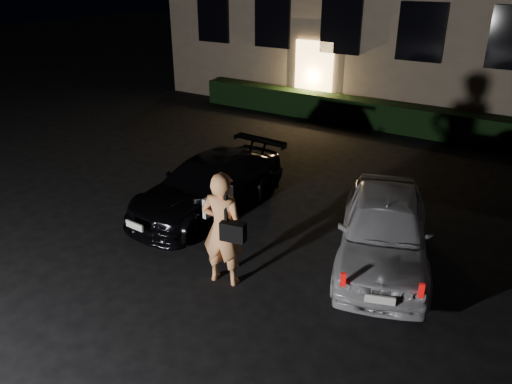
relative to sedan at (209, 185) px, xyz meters
The scene contains 5 objects.
ground 3.36m from the sedan, 56.95° to the right, with size 80.00×80.00×0.00m, color black.
hedge 7.93m from the sedan, 76.84° to the left, with size 15.00×0.70×0.85m, color black.
sedan is the anchor object (origin of this frame).
hatch 3.82m from the sedan, ahead, with size 2.64×4.08×1.29m.
man 2.74m from the sedan, 47.24° to the right, with size 0.87×0.60×1.96m.
Camera 1 is at (4.27, -4.81, 4.81)m, focal length 35.00 mm.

